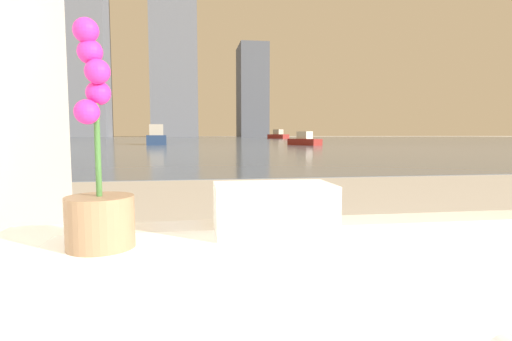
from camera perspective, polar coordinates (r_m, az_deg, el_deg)
potted_orchid at (r=0.90m, az=-21.59°, el=-2.33°), size 0.14×0.14×0.47m
towel_stack at (r=0.98m, az=2.53°, el=-5.41°), size 0.28×0.16×0.12m
harbor_water at (r=62.02m, az=-8.54°, el=4.42°), size 180.00×110.00×0.01m
harbor_boat_0 at (r=71.09m, az=3.18°, el=5.03°), size 3.32×4.53×1.63m
harbor_boat_1 at (r=31.49m, az=-14.04°, el=4.60°), size 1.74×4.17×1.53m
harbor_boat_2 at (r=28.79m, az=6.94°, el=4.29°), size 2.08×2.73×0.98m
skyline_tower_0 at (r=129.83m, az=-29.56°, el=19.31°), size 8.69×6.74×67.75m
skyline_tower_1 at (r=124.17m, az=-23.56°, el=16.14°), size 13.00×10.20×50.47m
skyline_tower_2 at (r=120.34m, az=-11.61°, el=16.11°), size 12.98×10.71×47.53m
skyline_tower_3 at (r=119.90m, az=-0.57°, el=11.18°), size 8.03×13.43×26.49m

